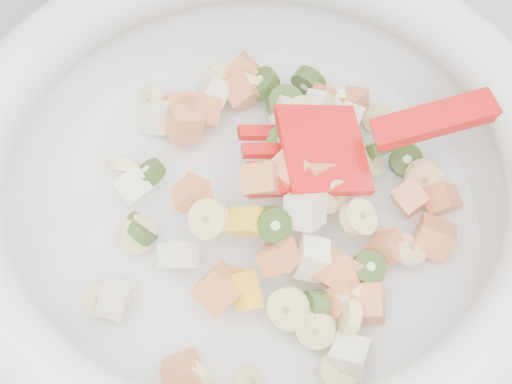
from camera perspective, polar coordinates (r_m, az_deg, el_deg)
counter at (r=0.98m, az=8.71°, el=-11.98°), size 2.00×0.60×0.90m
mixing_bowl at (r=0.48m, az=0.11°, el=0.92°), size 0.49×0.41×0.13m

